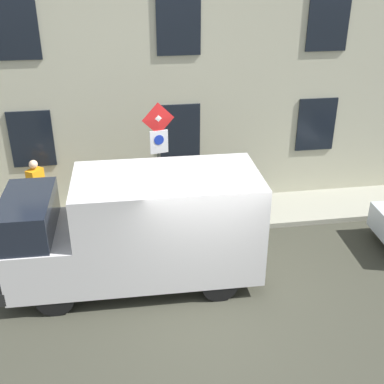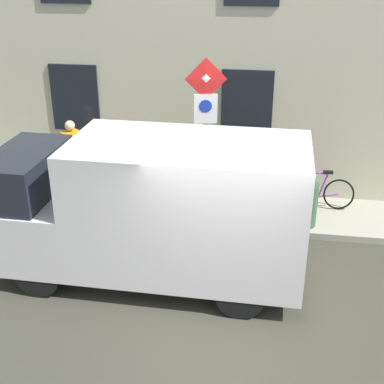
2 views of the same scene
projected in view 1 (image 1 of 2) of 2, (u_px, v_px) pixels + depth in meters
name	position (u px, v px, depth m)	size (l,w,h in m)	color
ground_plane	(211.00, 310.00, 9.80)	(80.00, 80.00, 0.00)	#333429
sidewalk_slab	(185.00, 216.00, 13.17)	(1.76, 16.04, 0.14)	gray
building_facade	(177.00, 82.00, 12.75)	(0.75, 14.04, 6.90)	#B3B094
sign_post_stacked	(159.00, 150.00, 11.49)	(0.20, 0.55, 3.21)	#474C47
delivery_van	(140.00, 228.00, 10.14)	(2.09, 5.36, 2.50)	silver
bicycle_purple	(238.00, 193.00, 13.48)	(0.46, 1.72, 0.89)	black
bicycle_red	(208.00, 195.00, 13.36)	(0.46, 1.71, 0.89)	black
bicycle_orange	(178.00, 197.00, 13.25)	(0.46, 1.71, 0.89)	black
bicycle_blue	(148.00, 199.00, 13.13)	(0.46, 1.71, 0.89)	black
pedestrian	(37.00, 189.00, 12.44)	(0.48, 0.45, 1.72)	#262B47
litter_bin	(238.00, 205.00, 12.66)	(0.44, 0.44, 0.90)	#2D5133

